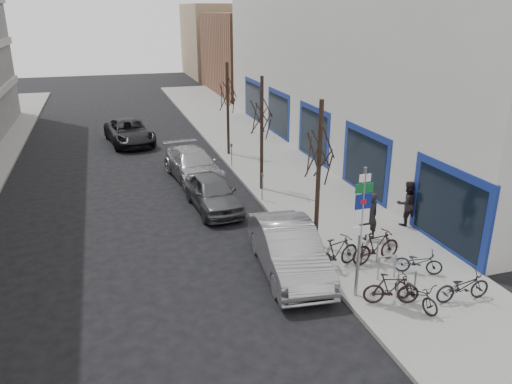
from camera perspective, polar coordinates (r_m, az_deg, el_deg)
ground at (r=14.94m, az=2.85°, el=-13.58°), size 120.00×120.00×0.00m
sidewalk_east at (r=24.79m, az=4.82°, el=0.70°), size 5.00×70.00×0.15m
commercial_building at (r=35.09m, az=21.07°, el=13.45°), size 20.00×32.00×10.00m
brick_building_far at (r=54.66m, az=1.51°, el=15.61°), size 12.00×14.00×8.00m
tan_building_far at (r=69.10m, az=-2.21°, el=16.95°), size 13.00×12.00×9.00m
highway_sign_pole at (r=14.66m, az=11.92°, el=-3.75°), size 0.55×0.10×4.20m
bike_rack at (r=16.57m, az=14.75°, el=-8.00°), size 0.66×2.26×0.83m
tree_near at (r=17.18m, az=7.32°, el=5.88°), size 1.80×1.80×5.50m
tree_mid at (r=23.12m, az=0.67°, el=9.70°), size 1.80×1.80×5.50m
tree_far at (r=29.30m, az=-3.29°, el=11.88°), size 1.80×1.80×5.50m
meter_front at (r=17.64m, az=6.19°, el=-4.69°), size 0.10×0.08×1.27m
meter_mid at (r=22.42m, az=0.71°, el=0.93°), size 0.10×0.08×1.27m
meter_back at (r=27.47m, az=-2.80°, el=4.53°), size 0.10×0.08×1.27m
bike_near_left at (r=15.37m, az=17.86°, el=-10.74°), size 0.86×1.70×1.00m
bike_near_right at (r=15.29m, az=15.21°, el=-10.59°), size 1.73×0.96×1.01m
bike_mid_curb at (r=17.21m, az=18.09°, el=-7.41°), size 1.56×1.15×0.94m
bike_mid_inner at (r=16.82m, az=9.20°, el=-6.85°), size 1.99×1.08×1.16m
bike_far_curb at (r=16.12m, az=22.60°, el=-9.70°), size 1.78×0.60×1.08m
bike_far_inner at (r=17.47m, az=13.57°, el=-6.08°), size 1.99×0.84×1.17m
parked_car_front at (r=16.60m, az=3.76°, el=-6.58°), size 2.21×5.22×1.67m
parked_car_mid at (r=21.89m, az=-4.95°, el=-0.08°), size 2.06×4.53×1.51m
parked_car_back at (r=25.94m, az=-7.19°, el=3.12°), size 2.73×5.52×1.54m
lane_car at (r=33.87m, az=-14.28°, el=6.68°), size 3.30×5.86×1.55m
pedestrian_near at (r=19.00m, az=12.91°, el=-2.71°), size 0.74×0.55×1.86m
pedestrian_far at (r=20.65m, az=16.88°, el=-1.21°), size 0.71×0.50×1.86m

